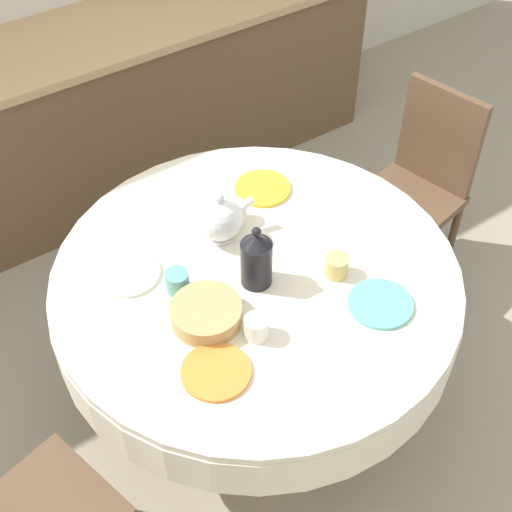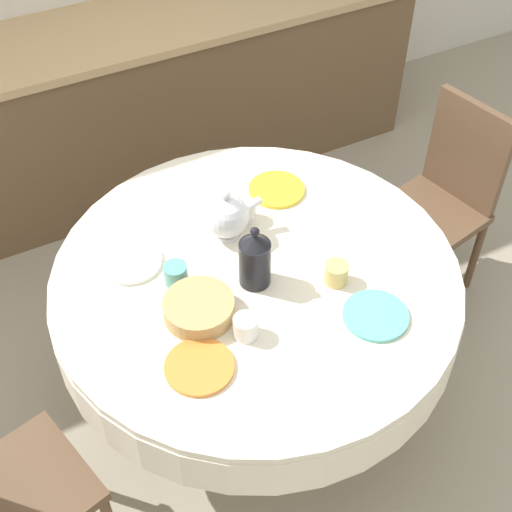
% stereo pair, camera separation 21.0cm
% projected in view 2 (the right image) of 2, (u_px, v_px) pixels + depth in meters
% --- Properties ---
extents(ground_plane, '(12.00, 12.00, 0.00)m').
position_uv_depth(ground_plane, '(256.00, 391.00, 3.01)').
color(ground_plane, '#9E937F').
extents(kitchen_counter, '(3.24, 0.64, 0.91)m').
position_uv_depth(kitchen_counter, '(116.00, 111.00, 3.66)').
color(kitchen_counter, brown).
rests_on(kitchen_counter, ground_plane).
extents(dining_table, '(1.45, 1.45, 0.74)m').
position_uv_depth(dining_table, '(256.00, 295.00, 2.57)').
color(dining_table, brown).
rests_on(dining_table, ground_plane).
extents(chair_left, '(0.47, 0.47, 0.93)m').
position_uv_depth(chair_left, '(444.00, 194.00, 3.12)').
color(chair_left, brown).
rests_on(chair_left, ground_plane).
extents(plate_near_left, '(0.22, 0.22, 0.01)m').
position_uv_depth(plate_near_left, '(199.00, 367.00, 2.19)').
color(plate_near_left, orange).
rests_on(plate_near_left, dining_table).
extents(cup_near_left, '(0.08, 0.08, 0.08)m').
position_uv_depth(cup_near_left, '(246.00, 327.00, 2.26)').
color(cup_near_left, white).
rests_on(cup_near_left, dining_table).
extents(plate_near_right, '(0.22, 0.22, 0.01)m').
position_uv_depth(plate_near_right, '(376.00, 315.00, 2.34)').
color(plate_near_right, '#60BCB7').
rests_on(plate_near_right, dining_table).
extents(cup_near_right, '(0.08, 0.08, 0.08)m').
position_uv_depth(cup_near_right, '(336.00, 273.00, 2.43)').
color(cup_near_right, '#DBB766').
rests_on(cup_near_right, dining_table).
extents(plate_far_left, '(0.22, 0.22, 0.01)m').
position_uv_depth(plate_far_left, '(131.00, 262.00, 2.51)').
color(plate_far_left, white).
rests_on(plate_far_left, dining_table).
extents(cup_far_left, '(0.08, 0.08, 0.08)m').
position_uv_depth(cup_far_left, '(176.00, 274.00, 2.42)').
color(cup_far_left, '#5BA39E').
rests_on(cup_far_left, dining_table).
extents(plate_far_right, '(0.22, 0.22, 0.01)m').
position_uv_depth(plate_far_right, '(277.00, 189.00, 2.78)').
color(plate_far_right, yellow).
rests_on(plate_far_right, dining_table).
extents(cup_far_right, '(0.08, 0.08, 0.08)m').
position_uv_depth(cup_far_right, '(245.00, 211.00, 2.65)').
color(cup_far_right, white).
rests_on(cup_far_right, dining_table).
extents(coffee_carafe, '(0.11, 0.11, 0.25)m').
position_uv_depth(coffee_carafe, '(255.00, 259.00, 2.38)').
color(coffee_carafe, black).
rests_on(coffee_carafe, dining_table).
extents(teapot, '(0.22, 0.16, 0.21)m').
position_uv_depth(teapot, '(227.00, 216.00, 2.55)').
color(teapot, white).
rests_on(teapot, dining_table).
extents(bread_basket, '(0.24, 0.24, 0.06)m').
position_uv_depth(bread_basket, '(199.00, 308.00, 2.33)').
color(bread_basket, tan).
rests_on(bread_basket, dining_table).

